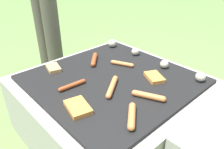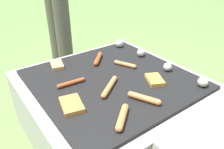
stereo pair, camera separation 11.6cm
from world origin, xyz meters
The scene contains 12 objects.
ground_plane centered at (0.00, 0.00, 0.00)m, with size 14.00×14.00×0.00m, color #608442.
grill centered at (0.00, 0.00, 0.18)m, with size 0.89×0.89×0.37m.
sausage_front_center centered at (-0.07, 0.14, 0.38)m, with size 0.13×0.07×0.02m.
sausage_back_right centered at (0.30, -0.17, 0.38)m, with size 0.11×0.13×0.03m.
sausage_back_center centered at (-0.22, 0.06, 0.38)m, with size 0.13×0.13×0.03m.
sausage_mid_right centered at (-0.07, -0.21, 0.38)m, with size 0.03×0.15×0.02m.
sausage_front_right centered at (0.08, -0.07, 0.38)m, with size 0.12×0.16×0.03m.
sausage_back_left centered at (0.25, -0.01, 0.38)m, with size 0.15×0.08×0.03m.
bread_slice_right centered at (-0.30, -0.18, 0.38)m, with size 0.12×0.09×0.02m.
bread_slice_center centered at (0.16, 0.16, 0.38)m, with size 0.14×0.12×0.02m.
bread_slice_left centered at (0.10, -0.29, 0.38)m, with size 0.15×0.11×0.02m.
mushroom_row centered at (-0.02, 0.31, 0.39)m, with size 0.71×0.07×0.05m.
Camera 2 is at (0.82, -0.60, 0.95)m, focal length 35.00 mm.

